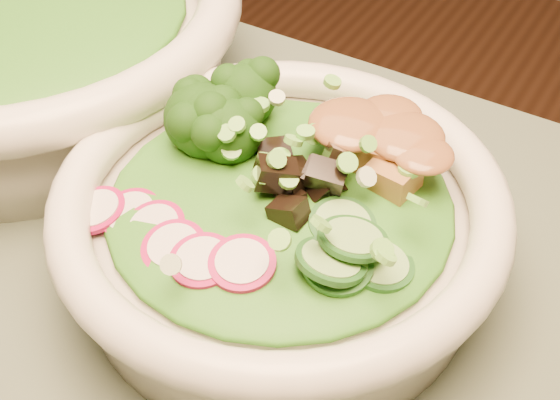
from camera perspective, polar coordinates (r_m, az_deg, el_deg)
The scene contains 11 objects.
salad_bowl at distance 0.41m, azimuth 0.00°, elevation -1.84°, with size 0.24×0.24×0.06m.
side_bowl at distance 0.57m, azimuth -18.48°, elevation 11.25°, with size 0.31×0.31×0.08m.
lettuce_bed at distance 0.40m, azimuth 0.00°, elevation 0.10°, with size 0.18×0.18×0.02m, color #1D5812.
side_lettuce at distance 0.56m, azimuth -18.97°, elevation 13.10°, with size 0.20×0.20×0.02m, color #1D5812.
broccoli_florets at distance 0.43m, azimuth -4.16°, elevation 5.65°, with size 0.07×0.06×0.04m, color black, non-canonical shape.
radish_slices at distance 0.38m, azimuth -7.40°, elevation -3.04°, with size 0.10×0.04×0.02m, color #9F0C45, non-canonical shape.
cucumber_slices at distance 0.36m, azimuth 4.70°, elevation -4.17°, with size 0.06×0.06×0.03m, color #8FC16B, non-canonical shape.
mushroom_heap at distance 0.40m, azimuth 1.32°, elevation 1.90°, with size 0.06×0.06×0.04m, color black, non-canonical shape.
tofu_cubes at distance 0.42m, azimuth 6.65°, elevation 3.75°, with size 0.08×0.05×0.03m, color olive, non-canonical shape.
peanut_sauce at distance 0.41m, azimuth 6.78°, elevation 4.99°, with size 0.06×0.05×0.01m, color brown.
scallion_garnish at distance 0.39m, azimuth 0.00°, elevation 2.32°, with size 0.17×0.17×0.02m, color #6CBE43, non-canonical shape.
Camera 1 is at (0.16, -0.06, 1.08)m, focal length 50.00 mm.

